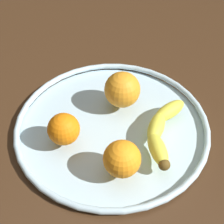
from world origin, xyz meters
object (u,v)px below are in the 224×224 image
Objects in this scene: banana at (161,130)px; orange_back_left at (122,90)px; orange_center at (64,129)px; fruit_bowl at (112,125)px; orange_front_right at (122,159)px.

orange_back_left is at bearing -121.79° from banana.
banana is 3.03× the size of orange_center.
orange_center is at bearing -35.38° from fruit_bowl.
orange_back_left reaches higher than orange_center.
fruit_bowl is 10.27cm from banana.
orange_front_right is at bearing 26.80° from orange_back_left.
banana is 2.48× the size of orange_back_left.
fruit_bowl is 10.74cm from orange_center.
orange_front_right is (9.24, 6.87, 4.18)cm from fruit_bowl.
orange_back_left is (-6.01, -0.83, 4.61)cm from fruit_bowl.
orange_center is 12.71cm from orange_front_right.
orange_back_left is 15.03cm from orange_center.
banana is 18.50cm from orange_center.
orange_back_left is at bearing -172.16° from fruit_bowl.
orange_back_left reaches higher than fruit_bowl.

